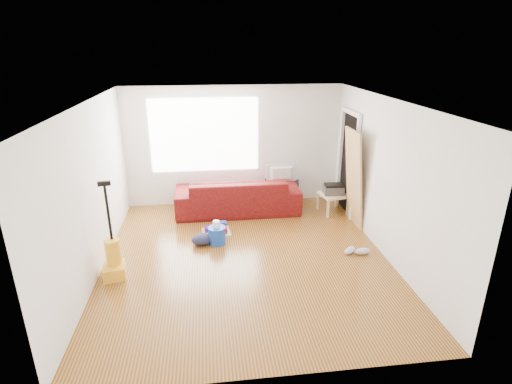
{
  "coord_description": "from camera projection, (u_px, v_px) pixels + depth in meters",
  "views": [
    {
      "loc": [
        -0.55,
        -5.68,
        3.26
      ],
      "look_at": [
        0.23,
        0.6,
        0.91
      ],
      "focal_mm": 28.0,
      "sensor_mm": 36.0,
      "label": 1
    }
  ],
  "objects": [
    {
      "name": "tv_stand",
      "position": [
        281.0,
        193.0,
        8.57
      ],
      "size": [
        0.8,
        0.57,
        0.5
      ],
      "rotation": [
        0.0,
        0.0,
        -0.22
      ],
      "color": "black",
      "rests_on": "ground"
    },
    {
      "name": "printer",
      "position": [
        333.0,
        189.0,
        8.08
      ],
      "size": [
        0.41,
        0.33,
        0.2
      ],
      "rotation": [
        0.0,
        0.0,
        -0.07
      ],
      "color": "#383838",
      "rests_on": "side_table"
    },
    {
      "name": "cleaning_tray",
      "position": [
        217.0,
        230.0,
        7.32
      ],
      "size": [
        0.53,
        0.44,
        0.18
      ],
      "rotation": [
        0.0,
        0.0,
        0.07
      ],
      "color": "silver",
      "rests_on": "ground"
    },
    {
      "name": "sofa",
      "position": [
        238.0,
        211.0,
        8.3
      ],
      "size": [
        2.51,
        0.98,
        0.73
      ],
      "primitive_type": "imported",
      "rotation": [
        0.0,
        0.0,
        3.14
      ],
      "color": "#410302",
      "rests_on": "ground"
    },
    {
      "name": "room",
      "position": [
        249.0,
        182.0,
        6.2
      ],
      "size": [
        4.51,
        5.01,
        2.51
      ],
      "color": "#633109",
      "rests_on": "ground"
    },
    {
      "name": "tv",
      "position": [
        282.0,
        174.0,
        8.42
      ],
      "size": [
        0.65,
        0.09,
        0.37
      ],
      "primitive_type": "imported",
      "rotation": [
        0.0,
        0.0,
        3.14
      ],
      "color": "black",
      "rests_on": "tv_stand"
    },
    {
      "name": "bucket",
      "position": [
        217.0,
        243.0,
        6.97
      ],
      "size": [
        0.38,
        0.38,
        0.3
      ],
      "primitive_type": "cylinder",
      "rotation": [
        0.0,
        0.0,
        -0.31
      ],
      "color": "blue",
      "rests_on": "ground"
    },
    {
      "name": "backpack",
      "position": [
        202.0,
        244.0,
        6.92
      ],
      "size": [
        0.41,
        0.36,
        0.2
      ],
      "primitive_type": "ellipsoid",
      "rotation": [
        0.0,
        0.0,
        0.21
      ],
      "color": "#151836",
      "rests_on": "ground"
    },
    {
      "name": "side_table",
      "position": [
        333.0,
        197.0,
        8.14
      ],
      "size": [
        0.58,
        0.58,
        0.4
      ],
      "rotation": [
        0.0,
        0.0,
        0.2
      ],
      "color": "tan",
      "rests_on": "ground"
    },
    {
      "name": "vacuum",
      "position": [
        114.0,
        260.0,
        5.89
      ],
      "size": [
        0.36,
        0.4,
        1.48
      ],
      "rotation": [
        0.0,
        0.0,
        0.16
      ],
      "color": "#F4AC23",
      "rests_on": "ground"
    },
    {
      "name": "toilet_paper",
      "position": [
        217.0,
        232.0,
        6.92
      ],
      "size": [
        0.12,
        0.12,
        0.11
      ],
      "primitive_type": "cylinder",
      "color": "white",
      "rests_on": "bucket"
    },
    {
      "name": "sneakers",
      "position": [
        356.0,
        251.0,
        6.59
      ],
      "size": [
        0.48,
        0.26,
        0.11
      ],
      "rotation": [
        0.0,
        0.0,
        0.24
      ],
      "color": "silver",
      "rests_on": "ground"
    },
    {
      "name": "door_panel",
      "position": [
        350.0,
        223.0,
        7.74
      ],
      "size": [
        0.23,
        0.74,
        1.83
      ],
      "primitive_type": "cube",
      "rotation": [
        0.0,
        -0.1,
        0.0
      ],
      "color": "tan",
      "rests_on": "ground"
    }
  ]
}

